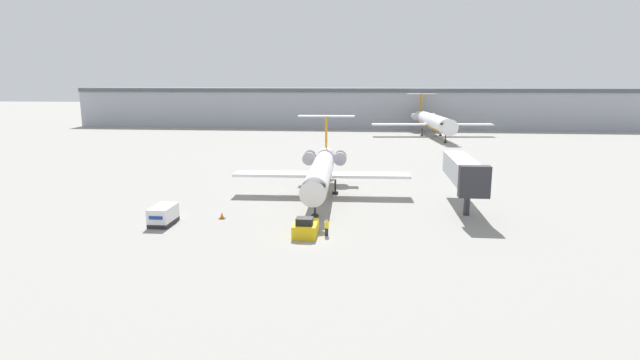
% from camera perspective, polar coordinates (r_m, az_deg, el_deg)
% --- Properties ---
extents(ground_plane, '(600.00, 600.00, 0.00)m').
position_cam_1_polar(ground_plane, '(48.31, -1.40, -6.64)').
color(ground_plane, gray).
extents(terminal_building, '(180.00, 16.80, 12.57)m').
position_cam_1_polar(terminal_building, '(165.92, 3.83, 8.28)').
color(terminal_building, '#9EA3AD').
rests_on(terminal_building, ground).
extents(airplane_main, '(23.19, 27.68, 9.68)m').
position_cam_1_polar(airplane_main, '(65.33, 0.16, 1.20)').
color(airplane_main, white).
rests_on(airplane_main, ground).
extents(pushback_tug, '(2.27, 3.72, 1.99)m').
position_cam_1_polar(pushback_tug, '(48.90, -1.66, -5.49)').
color(pushback_tug, yellow).
rests_on(pushback_tug, ground).
extents(luggage_cart, '(2.08, 3.70, 1.98)m').
position_cam_1_polar(luggage_cart, '(54.98, -17.48, -3.87)').
color(luggage_cart, '#232326').
rests_on(luggage_cart, ground).
extents(worker_near_tug, '(0.40, 0.24, 1.65)m').
position_cam_1_polar(worker_near_tug, '(48.64, 0.76, -5.46)').
color(worker_near_tug, '#232838').
rests_on(worker_near_tug, ground).
extents(traffic_cone_left, '(0.65, 0.65, 0.71)m').
position_cam_1_polar(traffic_cone_left, '(55.84, -11.14, -4.01)').
color(traffic_cone_left, black).
rests_on(traffic_cone_left, ground).
extents(airplane_parked_far_left, '(32.99, 37.64, 11.12)m').
position_cam_1_polar(airplane_parked_far_left, '(139.53, 12.76, 6.55)').
color(airplane_parked_far_left, white).
rests_on(airplane_parked_far_left, ground).
extents(jet_bridge, '(3.20, 14.74, 6.19)m').
position_cam_1_polar(jet_bridge, '(60.72, 16.06, 0.97)').
color(jet_bridge, '#2D2D33').
rests_on(jet_bridge, ground).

